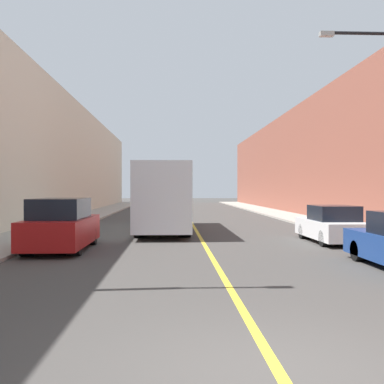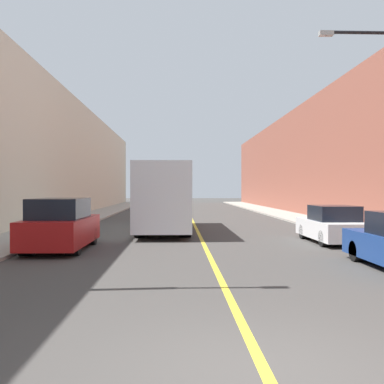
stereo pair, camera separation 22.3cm
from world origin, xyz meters
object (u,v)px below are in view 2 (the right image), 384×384
car_right_mid (332,226)px  parked_suv_left (61,226)px  street_lamp_right (384,123)px  bus (165,196)px

car_right_mid → parked_suv_left: bearing=-169.9°
car_right_mid → street_lamp_right: (1.12, -2.10, 3.85)m
bus → parked_suv_left: bearing=-116.1°
bus → car_right_mid: bearing=-37.3°
street_lamp_right → parked_suv_left: bearing=178.7°
bus → car_right_mid: (6.91, -5.26, -1.10)m
street_lamp_right → bus: bearing=137.5°
bus → parked_suv_left: (-3.49, -7.11, -0.93)m
bus → street_lamp_right: (8.03, -7.36, 2.75)m
bus → parked_suv_left: size_ratio=2.18×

